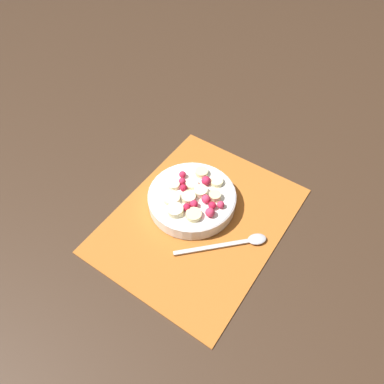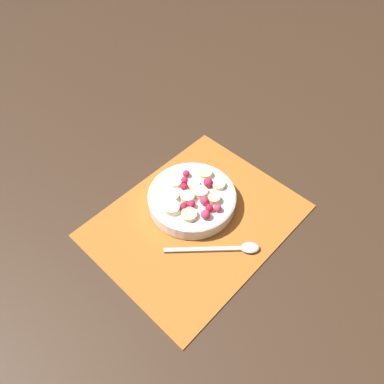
{
  "view_description": "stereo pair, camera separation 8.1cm",
  "coord_description": "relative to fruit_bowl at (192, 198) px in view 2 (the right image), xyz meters",
  "views": [
    {
      "loc": [
        0.4,
        0.25,
        0.68
      ],
      "look_at": [
        -0.03,
        -0.04,
        0.05
      ],
      "focal_mm": 35.0,
      "sensor_mm": 36.0,
      "label": 1
    },
    {
      "loc": [
        0.34,
        0.31,
        0.68
      ],
      "look_at": [
        -0.03,
        -0.04,
        0.05
      ],
      "focal_mm": 35.0,
      "sensor_mm": 36.0,
      "label": 2
    }
  ],
  "objects": [
    {
      "name": "ground_plane",
      "position": [
        0.03,
        0.04,
        -0.03
      ],
      "size": [
        3.0,
        3.0,
        0.0
      ],
      "primitive_type": "plane",
      "color": "#382619"
    },
    {
      "name": "placemat",
      "position": [
        0.03,
        0.04,
        -0.02
      ],
      "size": [
        0.43,
        0.34,
        0.01
      ],
      "color": "#B26023",
      "rests_on": "ground_plane"
    },
    {
      "name": "fruit_bowl",
      "position": [
        0.0,
        0.0,
        0.0
      ],
      "size": [
        0.2,
        0.2,
        0.05
      ],
      "color": "white",
      "rests_on": "placemat"
    },
    {
      "name": "spoon",
      "position": [
        0.03,
        0.14,
        -0.02
      ],
      "size": [
        0.15,
        0.15,
        0.01
      ],
      "rotation": [
        0.0,
        0.0,
        2.36
      ],
      "color": "#B2B2B7",
      "rests_on": "placemat"
    }
  ]
}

